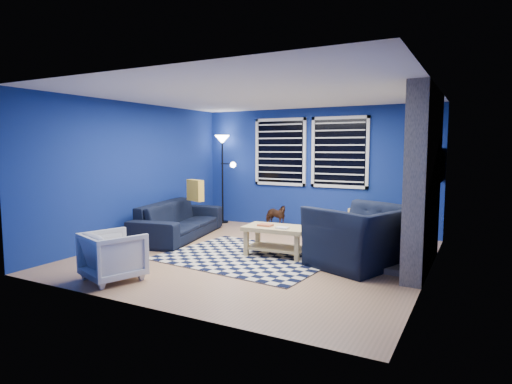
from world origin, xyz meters
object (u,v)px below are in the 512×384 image
tv (440,165)px  floor_lamp (223,151)px  armchair_bent (113,256)px  rocking_horse (275,216)px  armchair_big (362,237)px  coffee_table (276,235)px  cabinet (369,223)px  sofa (179,220)px

tv → floor_lamp: size_ratio=0.51×
armchair_bent → rocking_horse: (0.43, 3.94, -0.01)m
armchair_big → armchair_bent: bearing=-29.9°
armchair_bent → coffee_table: bearing=-103.4°
rocking_horse → floor_lamp: bearing=90.6°
armchair_bent → cabinet: (2.28, 4.13, -0.03)m
cabinet → armchair_big: bearing=-75.3°
tv → floor_lamp: 4.51m
rocking_horse → armchair_bent: bearing=-174.8°
armchair_bent → rocking_horse: 3.96m
coffee_table → armchair_bent: bearing=-122.6°
armchair_bent → cabinet: cabinet is taller
sofa → floor_lamp: floor_lamp is taller
sofa → cabinet: (3.18, 1.65, -0.05)m
rocking_horse → coffee_table: bearing=-142.7°
armchair_big → rocking_horse: 2.88m
armchair_big → floor_lamp: (-3.65, 2.10, 1.18)m
rocking_horse → floor_lamp: (-1.42, 0.27, 1.30)m
rocking_horse → cabinet: size_ratio=0.81×
sofa → floor_lamp: size_ratio=1.17×
sofa → cabinet: size_ratio=3.29×
coffee_table → armchair_big: bearing=1.5°
coffee_table → cabinet: (0.95, 2.05, -0.05)m
armchair_big → armchair_bent: 3.40m
tv → rocking_horse: size_ratio=1.77×
tv → armchair_bent: tv is taller
rocking_horse → floor_lamp: 1.95m
rocking_horse → coffee_table: 2.06m
sofa → coffee_table: (2.22, -0.40, 0.01)m
armchair_big → floor_lamp: size_ratio=0.68×
cabinet → floor_lamp: floor_lamp is taller
tv → armchair_big: tv is taller
rocking_horse → coffee_table: (0.90, -1.86, 0.03)m
cabinet → floor_lamp: size_ratio=0.35×
armchair_bent → floor_lamp: bearing=-57.5°
tv → coffee_table: size_ratio=0.98×
tv → rocking_horse: tv is taller
cabinet → floor_lamp: 3.54m
sofa → rocking_horse: bearing=-54.7°
floor_lamp → tv: bearing=-3.1°
armchair_bent → cabinet: bearing=-99.8°
tv → armchair_bent: size_ratio=1.44×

